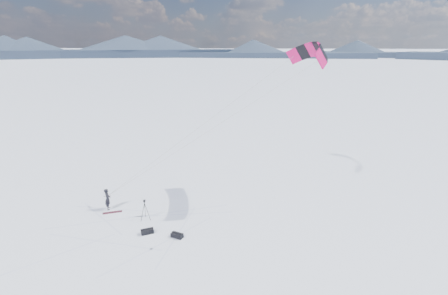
% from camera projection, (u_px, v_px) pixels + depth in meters
% --- Properties ---
extents(ground, '(1800.00, 1800.00, 0.00)m').
position_uv_depth(ground, '(123.00, 224.00, 23.17)').
color(ground, white).
extents(horizon_hills, '(704.00, 704.00, 8.64)m').
position_uv_depth(horizon_hills, '(118.00, 179.00, 22.10)').
color(horizon_hills, '#181F2F').
rests_on(horizon_hills, ground).
extents(snow_tracks, '(17.62, 14.39, 0.01)m').
position_uv_depth(snow_tracks, '(113.00, 229.00, 22.63)').
color(snow_tracks, silver).
rests_on(snow_tracks, ground).
extents(snowkiter, '(0.63, 0.74, 1.72)m').
position_uv_depth(snowkiter, '(109.00, 209.00, 25.30)').
color(snowkiter, black).
rests_on(snowkiter, ground).
extents(snowboard, '(1.40, 0.84, 0.04)m').
position_uv_depth(snowboard, '(112.00, 212.00, 24.77)').
color(snowboard, maroon).
rests_on(snowboard, ground).
extents(tripod, '(0.67, 0.72, 1.57)m').
position_uv_depth(tripod, '(145.00, 207.00, 23.50)').
color(tripod, black).
rests_on(tripod, ground).
extents(gear_bag_a, '(0.92, 0.76, 0.37)m').
position_uv_depth(gear_bag_a, '(147.00, 231.00, 22.00)').
color(gear_bag_a, black).
rests_on(gear_bag_a, ground).
extents(gear_bag_b, '(0.87, 0.60, 0.36)m').
position_uv_depth(gear_bag_b, '(177.00, 235.00, 21.56)').
color(gear_bag_b, black).
rests_on(gear_bag_b, ground).
extents(power_kite, '(16.29, 7.60, 11.37)m').
position_uv_depth(power_kite, '(310.00, 54.00, 24.19)').
color(power_kite, '#C50C56').
rests_on(power_kite, ground).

